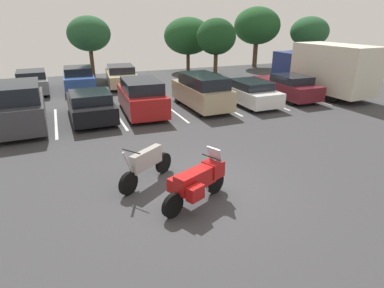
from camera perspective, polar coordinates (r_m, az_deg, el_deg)
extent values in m
cube|color=#38383A|center=(9.31, 2.38, -8.40)|extent=(44.00, 44.00, 0.10)
cylinder|color=black|center=(9.03, 4.10, -6.80)|extent=(0.63, 0.37, 0.63)
cylinder|color=black|center=(8.00, -3.43, -10.80)|extent=(0.63, 0.37, 0.63)
cube|color=#A51414|center=(8.29, 0.59, -6.21)|extent=(1.27, 0.86, 0.47)
cylinder|color=#B2B2B7|center=(8.76, 3.67, -4.73)|extent=(0.49, 0.27, 1.10)
cylinder|color=black|center=(8.52, 3.39, -2.34)|extent=(0.29, 0.58, 0.04)
cube|color=#A51414|center=(8.75, 3.76, -4.35)|extent=(0.60, 0.61, 0.43)
cube|color=#B2C1CC|center=(8.61, 4.04, -1.80)|extent=(0.33, 0.47, 0.39)
cube|color=#A51414|center=(8.33, -2.83, -7.02)|extent=(0.50, 0.40, 0.36)
cube|color=#A51414|center=(7.91, 0.58, -8.62)|extent=(0.50, 0.40, 0.36)
cylinder|color=black|center=(9.09, -11.17, -6.87)|extent=(0.61, 0.48, 0.66)
cylinder|color=black|center=(10.17, -5.07, -3.34)|extent=(0.61, 0.48, 0.66)
cube|color=gray|center=(9.43, -8.08, -2.60)|extent=(1.10, 0.88, 0.53)
cylinder|color=#B2B2B7|center=(8.98, -10.84, -4.24)|extent=(0.46, 0.35, 1.13)
cylinder|color=black|center=(8.85, -10.70, -1.30)|extent=(0.39, 0.53, 0.04)
cube|color=silver|center=(16.41, -22.91, 3.54)|extent=(0.12, 4.94, 0.01)
cube|color=silver|center=(16.58, -13.02, 4.89)|extent=(0.12, 4.94, 0.01)
cube|color=silver|center=(17.24, -3.57, 6.03)|extent=(0.12, 4.94, 0.01)
cube|color=silver|center=(18.33, 5.00, 6.93)|extent=(0.12, 4.94, 0.01)
cube|color=silver|center=(19.77, 12.49, 7.58)|extent=(0.12, 4.94, 0.01)
cube|color=silver|center=(21.50, 18.89, 8.04)|extent=(0.12, 4.94, 0.01)
cube|color=#38383D|center=(16.08, -28.02, 5.20)|extent=(2.11, 4.73, 1.12)
cube|color=black|center=(15.60, -28.65, 8.12)|extent=(1.89, 2.88, 0.70)
cylinder|color=black|center=(17.80, -30.27, 4.65)|extent=(0.24, 0.64, 0.63)
cylinder|color=black|center=(17.69, -24.88, 5.51)|extent=(0.24, 0.64, 0.63)
cylinder|color=black|center=(14.63, -24.69, 2.50)|extent=(0.24, 0.64, 0.63)
cube|color=black|center=(16.31, -17.49, 6.27)|extent=(1.98, 4.40, 0.74)
cube|color=black|center=(15.91, -17.60, 8.03)|extent=(1.79, 2.15, 0.41)
cylinder|color=black|center=(17.77, -20.61, 6.20)|extent=(0.23, 0.64, 0.63)
cylinder|color=black|center=(17.90, -15.33, 6.93)|extent=(0.23, 0.64, 0.63)
cylinder|color=black|center=(14.90, -19.84, 3.53)|extent=(0.23, 0.64, 0.63)
cylinder|color=black|center=(15.06, -13.59, 4.40)|extent=(0.23, 0.64, 0.63)
cube|color=maroon|center=(16.61, -8.88, 7.69)|extent=(2.07, 4.46, 1.00)
cube|color=black|center=(16.30, -8.92, 10.21)|extent=(1.84, 2.83, 0.55)
cylinder|color=black|center=(18.02, -12.22, 7.26)|extent=(0.25, 0.62, 0.61)
cylinder|color=black|center=(18.27, -7.25, 7.77)|extent=(0.25, 0.62, 0.61)
cylinder|color=black|center=(15.17, -10.65, 4.72)|extent=(0.25, 0.62, 0.61)
cylinder|color=black|center=(15.47, -4.83, 5.34)|extent=(0.25, 0.62, 0.61)
cube|color=tan|center=(17.47, 1.64, 8.74)|extent=(1.82, 4.48, 1.00)
cube|color=black|center=(17.08, 2.03, 11.15)|extent=(1.66, 3.13, 0.58)
cylinder|color=black|center=(18.64, -2.45, 8.36)|extent=(0.23, 0.71, 0.71)
cylinder|color=black|center=(19.20, 1.76, 8.76)|extent=(0.23, 0.71, 0.71)
cylinder|color=black|center=(15.93, 1.45, 6.08)|extent=(0.23, 0.71, 0.71)
cylinder|color=black|center=(16.58, 6.18, 6.59)|extent=(0.23, 0.71, 0.71)
cube|color=white|center=(18.67, 9.76, 8.77)|extent=(1.81, 4.52, 0.74)
cube|color=black|center=(18.32, 10.34, 10.32)|extent=(1.66, 2.27, 0.41)
cylinder|color=black|center=(19.64, 5.41, 8.83)|extent=(0.22, 0.63, 0.63)
cylinder|color=black|center=(20.39, 9.28, 9.12)|extent=(0.22, 0.63, 0.63)
cylinder|color=black|center=(17.07, 10.22, 6.65)|extent=(0.22, 0.63, 0.63)
cylinder|color=black|center=(17.93, 14.40, 7.03)|extent=(0.22, 0.63, 0.63)
cube|color=maroon|center=(20.55, 16.26, 9.52)|extent=(1.83, 4.70, 0.80)
cube|color=black|center=(20.09, 17.23, 10.93)|extent=(1.66, 2.10, 0.42)
cylinder|color=black|center=(21.43, 11.95, 9.61)|extent=(0.23, 0.68, 0.68)
cylinder|color=black|center=(22.30, 15.28, 9.77)|extent=(0.23, 0.68, 0.68)
cylinder|color=black|center=(18.92, 17.22, 7.57)|extent=(0.23, 0.68, 0.68)
cylinder|color=black|center=(19.90, 20.70, 7.79)|extent=(0.23, 0.68, 0.68)
cube|color=slate|center=(23.82, -26.34, 9.68)|extent=(2.02, 4.80, 0.82)
cube|color=black|center=(23.36, -26.59, 11.01)|extent=(1.77, 2.27, 0.42)
cylinder|color=black|center=(25.49, -27.98, 9.35)|extent=(0.25, 0.61, 0.60)
cylinder|color=black|center=(25.45, -24.47, 9.91)|extent=(0.25, 0.61, 0.60)
cylinder|color=black|center=(22.33, -28.20, 7.90)|extent=(0.25, 0.61, 0.60)
cylinder|color=black|center=(22.29, -24.21, 8.54)|extent=(0.25, 0.61, 0.60)
cube|color=#2D519E|center=(23.55, -19.35, 10.62)|extent=(2.02, 4.68, 0.84)
cube|color=black|center=(23.26, -19.54, 12.14)|extent=(1.79, 2.25, 0.48)
cylinder|color=black|center=(25.15, -21.27, 10.28)|extent=(0.24, 0.63, 0.62)
cylinder|color=black|center=(25.18, -17.56, 10.74)|extent=(0.24, 0.63, 0.62)
cylinder|color=black|center=(22.06, -21.19, 8.88)|extent=(0.24, 0.63, 0.62)
cylinder|color=black|center=(22.10, -16.98, 9.41)|extent=(0.24, 0.63, 0.62)
cube|color=#C1B289|center=(23.97, -12.42, 11.45)|extent=(2.29, 5.03, 0.76)
cube|color=black|center=(23.78, -12.52, 12.86)|extent=(1.92, 2.54, 0.46)
cylinder|color=black|center=(25.60, -14.58, 11.29)|extent=(0.28, 0.71, 0.70)
cylinder|color=black|center=(25.72, -10.94, 11.63)|extent=(0.28, 0.71, 0.70)
cylinder|color=black|center=(22.33, -14.02, 9.92)|extent=(0.28, 0.71, 0.70)
cylinder|color=black|center=(22.48, -9.87, 10.31)|extent=(0.28, 0.71, 0.70)
cube|color=navy|center=(24.02, 17.55, 12.86)|extent=(2.37, 2.02, 2.04)
cube|color=beige|center=(21.57, 23.78, 12.14)|extent=(2.50, 5.04, 2.75)
cylinder|color=black|center=(23.49, 15.62, 10.58)|extent=(0.34, 0.91, 0.90)
cylinder|color=black|center=(24.76, 19.12, 10.72)|extent=(0.34, 0.91, 0.90)
cylinder|color=black|center=(20.36, 23.65, 7.98)|extent=(0.34, 0.91, 0.90)
cylinder|color=black|center=(21.82, 27.11, 8.23)|extent=(0.34, 0.91, 0.90)
cylinder|color=#4C3823|center=(26.88, 4.17, 13.55)|extent=(0.32, 0.32, 1.80)
ellipsoid|color=#19421E|center=(26.66, 4.31, 18.40)|extent=(3.09, 3.09, 2.76)
cylinder|color=#4C3823|center=(33.18, 11.07, 15.04)|extent=(0.44, 0.44, 2.14)
ellipsoid|color=#1E4C23|center=(33.00, 11.43, 19.81)|extent=(4.32, 4.32, 3.39)
cylinder|color=#4C3823|center=(30.40, -0.69, 14.18)|extent=(0.31, 0.31, 1.44)
ellipsoid|color=#1E4C23|center=(30.19, -0.72, 18.54)|extent=(4.26, 4.26, 3.20)
cylinder|color=#4C3823|center=(34.28, 19.55, 14.26)|extent=(0.40, 0.40, 1.95)
ellipsoid|color=#23512D|center=(34.11, 20.06, 18.15)|extent=(3.56, 3.56, 2.74)
cylinder|color=#4C3823|center=(28.28, -17.21, 13.32)|extent=(0.31, 0.31, 2.04)
ellipsoid|color=#23512D|center=(28.08, -17.76, 18.09)|extent=(3.36, 3.36, 2.69)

